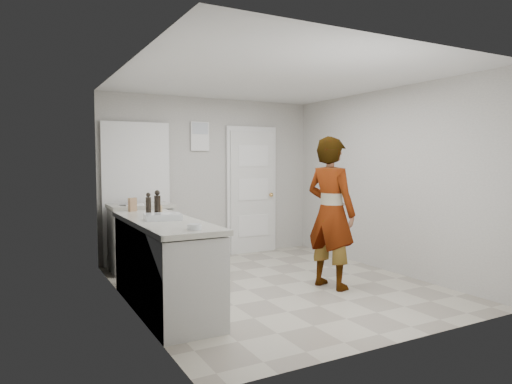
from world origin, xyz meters
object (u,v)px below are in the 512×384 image
person (331,213)px  spice_jar (160,209)px  oil_cruet_b (148,205)px  baking_dish (163,217)px  oil_cruet_a (157,203)px  cake_mix_box (133,205)px  egg_bowl (194,227)px

person → spice_jar: bearing=50.0°
oil_cruet_b → baking_dish: (0.05, -0.35, -0.09)m
spice_jar → oil_cruet_a: (-0.10, -0.26, 0.09)m
person → oil_cruet_a: size_ratio=6.54×
cake_mix_box → spice_jar: 0.36m
spice_jar → baking_dish: size_ratio=0.20×
person → cake_mix_box: bearing=47.2°
person → oil_cruet_b: bearing=60.5°
spice_jar → oil_cruet_a: bearing=-112.0°
person → oil_cruet_b: size_ratio=7.02×
baking_dish → spice_jar: bearing=75.8°
baking_dish → egg_bowl: size_ratio=3.07×
person → oil_cruet_b: person is taller
oil_cruet_b → spice_jar: bearing=55.6°
person → spice_jar: size_ratio=22.83×
cake_mix_box → spice_jar: bearing=-67.0°
person → oil_cruet_a: bearing=57.8°
cake_mix_box → baking_dish: 0.92m
spice_jar → oil_cruet_a: oil_cruet_a is taller
cake_mix_box → egg_bowl: bearing=-109.5°
oil_cruet_a → baking_dish: (-0.07, -0.41, -0.10)m
baking_dish → oil_cruet_b: bearing=98.6°
person → oil_cruet_b: (-2.06, 0.50, 0.14)m
person → spice_jar: person is taller
person → spice_jar: (-1.84, 0.83, 0.06)m
spice_jar → baking_dish: 0.69m
person → egg_bowl: (-1.96, -0.61, 0.05)m
person → oil_cruet_a: person is taller
person → oil_cruet_a: 2.03m
oil_cruet_a → baking_dish: oil_cruet_a is taller
spice_jar → oil_cruet_b: 0.40m
person → spice_jar: 2.01m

